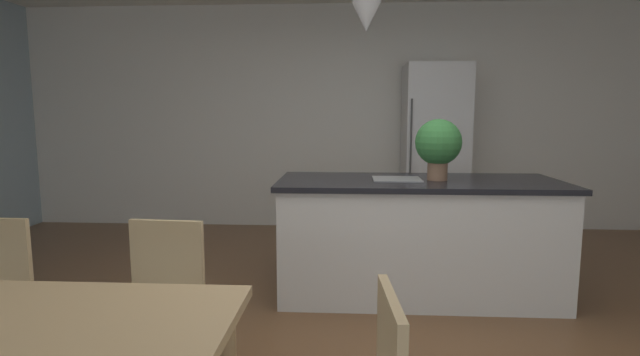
{
  "coord_description": "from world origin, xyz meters",
  "views": [
    {
      "loc": [
        -0.06,
        -2.67,
        1.39
      ],
      "look_at": [
        -0.21,
        -0.17,
        1.06
      ],
      "focal_mm": 26.78,
      "sensor_mm": 36.0,
      "label": 1
    }
  ],
  "objects_px": {
    "potted_plant_on_island": "(438,144)",
    "kitchen_island": "(417,236)",
    "chair_far_right": "(157,307)",
    "refrigerator": "(434,151)"
  },
  "relations": [
    {
      "from": "chair_far_right",
      "to": "refrigerator",
      "type": "bearing_deg",
      "value": 60.57
    },
    {
      "from": "kitchen_island",
      "to": "refrigerator",
      "type": "distance_m",
      "value": 2.02
    },
    {
      "from": "chair_far_right",
      "to": "kitchen_island",
      "type": "distance_m",
      "value": 2.08
    },
    {
      "from": "refrigerator",
      "to": "potted_plant_on_island",
      "type": "xyz_separation_m",
      "value": [
        -0.31,
        -1.9,
        0.2
      ]
    },
    {
      "from": "kitchen_island",
      "to": "potted_plant_on_island",
      "type": "bearing_deg",
      "value": 0.0
    },
    {
      "from": "potted_plant_on_island",
      "to": "kitchen_island",
      "type": "bearing_deg",
      "value": -180.0
    },
    {
      "from": "potted_plant_on_island",
      "to": "chair_far_right",
      "type": "bearing_deg",
      "value": -137.12
    },
    {
      "from": "refrigerator",
      "to": "kitchen_island",
      "type": "bearing_deg",
      "value": -103.34
    },
    {
      "from": "refrigerator",
      "to": "potted_plant_on_island",
      "type": "bearing_deg",
      "value": -99.37
    },
    {
      "from": "chair_far_right",
      "to": "potted_plant_on_island",
      "type": "xyz_separation_m",
      "value": [
        1.59,
        1.48,
        0.7
      ]
    }
  ]
}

